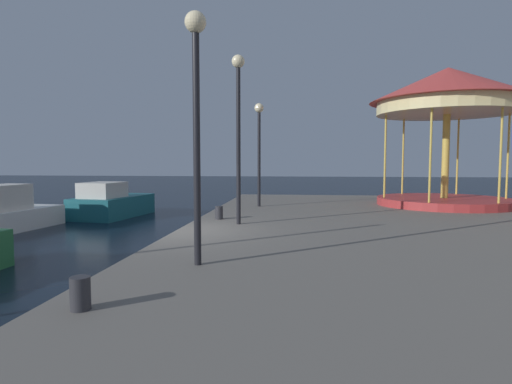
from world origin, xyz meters
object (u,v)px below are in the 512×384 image
object	(u,v)px
motorboat_teal	(111,203)
lamp_post_mid_promenade	(238,111)
bollard_center	(80,293)
bollard_north	(219,213)
carousel	(447,103)
lamp_post_far_end	(259,135)
lamp_post_near_edge	(196,93)

from	to	relation	value
motorboat_teal	lamp_post_mid_promenade	world-z (taller)	lamp_post_mid_promenade
bollard_center	bollard_north	bearing A→B (deg)	89.29
lamp_post_mid_promenade	carousel	bearing A→B (deg)	38.22
carousel	lamp_post_mid_promenade	size ratio (longest dim) A/B	1.28
lamp_post_mid_promenade	lamp_post_far_end	distance (m)	4.69
motorboat_teal	lamp_post_mid_promenade	bearing A→B (deg)	-44.17
lamp_post_far_end	bollard_north	size ratio (longest dim) A/B	10.01
lamp_post_near_edge	bollard_center	xyz separation A→B (m)	(-0.85, -2.29, -2.70)
lamp_post_mid_promenade	bollard_north	size ratio (longest dim) A/B	11.71
motorboat_teal	lamp_post_near_edge	bearing A→B (deg)	-58.61
lamp_post_near_edge	bollard_north	size ratio (longest dim) A/B	10.59
motorboat_teal	carousel	world-z (taller)	carousel
bollard_north	bollard_center	world-z (taller)	same
lamp_post_mid_promenade	bollard_center	bearing A→B (deg)	-96.91
carousel	lamp_post_far_end	world-z (taller)	carousel
bollard_center	lamp_post_far_end	bearing A→B (deg)	85.38
motorboat_teal	lamp_post_far_end	world-z (taller)	lamp_post_far_end
lamp_post_mid_promenade	lamp_post_near_edge	bearing A→B (deg)	-89.91
motorboat_teal	lamp_post_far_end	size ratio (longest dim) A/B	1.06
bollard_north	bollard_center	size ratio (longest dim) A/B	1.00
carousel	bollard_center	world-z (taller)	carousel
lamp_post_near_edge	lamp_post_mid_promenade	size ratio (longest dim) A/B	0.90
lamp_post_far_end	bollard_center	xyz separation A→B (m)	(-0.94, -11.63, -2.56)
lamp_post_mid_promenade	bollard_center	size ratio (longest dim) A/B	11.71
lamp_post_near_edge	lamp_post_mid_promenade	xyz separation A→B (m)	(-0.01, 4.67, 0.26)
carousel	bollard_center	bearing A→B (deg)	-122.88
motorboat_teal	lamp_post_far_end	bearing A→B (deg)	-16.62
motorboat_teal	bollard_center	bearing A→B (deg)	-65.94
lamp_post_mid_promenade	bollard_north	xyz separation A→B (m)	(-0.75, 0.92, -2.97)
motorboat_teal	carousel	distance (m)	15.06
carousel	bollard_center	size ratio (longest dim) A/B	14.97
lamp_post_far_end	bollard_north	distance (m)	4.62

